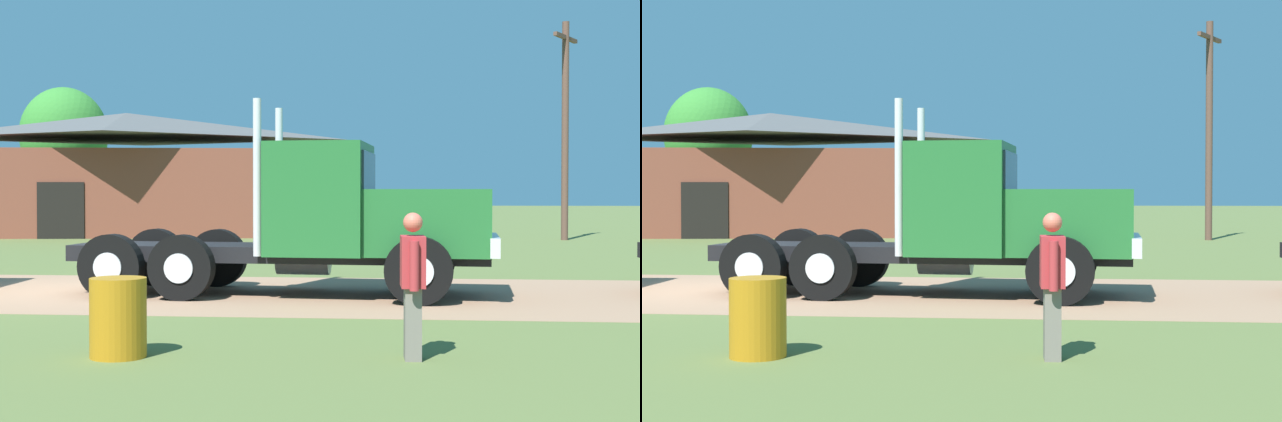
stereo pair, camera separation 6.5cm
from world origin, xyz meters
TOP-DOWN VIEW (x-y plane):
  - ground_plane at (0.00, 0.00)m, footprint 200.00×200.00m
  - dirt_track at (0.00, 0.00)m, footprint 120.00×5.98m
  - truck_foreground_white at (5.02, -0.15)m, footprint 7.63×2.97m
  - visitor_walking_mid at (6.36, -5.98)m, footprint 0.28×0.63m
  - steel_barrel at (3.11, -6.17)m, footprint 0.63×0.63m
  - shed_building at (-5.59, 21.36)m, footprint 14.51×9.66m
  - utility_pole_near at (12.33, 18.39)m, footprint 1.22×1.98m
  - tree_mid at (-12.48, 31.82)m, footprint 4.79×4.79m

SIDE VIEW (x-z plane):
  - ground_plane at x=0.00m, z-range 0.00..0.00m
  - dirt_track at x=0.00m, z-range 0.00..0.01m
  - steel_barrel at x=3.11m, z-range 0.00..0.88m
  - visitor_walking_mid at x=6.36m, z-range 0.06..1.67m
  - truck_foreground_white at x=5.02m, z-range -0.43..2.97m
  - shed_building at x=-5.59m, z-range -0.09..5.11m
  - utility_pole_near at x=12.33m, z-range 0.25..8.48m
  - tree_mid at x=-12.48m, z-range 1.15..8.76m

